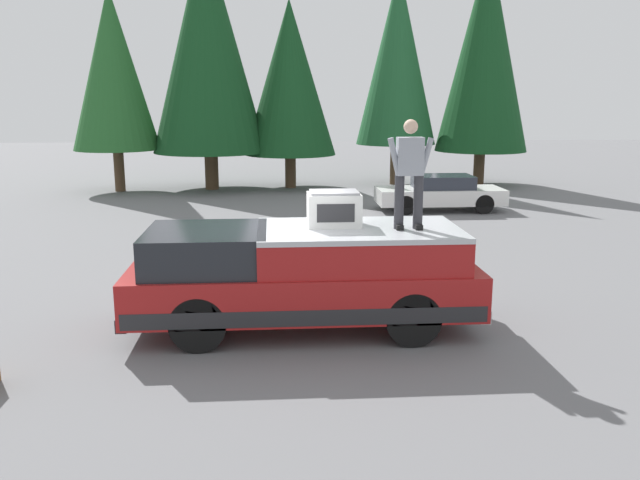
# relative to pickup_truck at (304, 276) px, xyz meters

# --- Properties ---
(ground_plane) EXTENTS (90.00, 90.00, 0.00)m
(ground_plane) POSITION_rel_pickup_truck_xyz_m (0.46, 0.58, -0.87)
(ground_plane) COLOR slate
(pickup_truck) EXTENTS (2.01, 5.54, 1.65)m
(pickup_truck) POSITION_rel_pickup_truck_xyz_m (0.00, 0.00, 0.00)
(pickup_truck) COLOR maroon
(pickup_truck) RESTS_ON ground
(compressor_unit) EXTENTS (0.65, 0.84, 0.56)m
(compressor_unit) POSITION_rel_pickup_truck_xyz_m (0.19, -0.49, 1.05)
(compressor_unit) COLOR white
(compressor_unit) RESTS_ON pickup_truck
(person_on_truck_bed) EXTENTS (0.29, 0.72, 1.69)m
(person_on_truck_bed) POSITION_rel_pickup_truck_xyz_m (-0.13, -1.63, 1.68)
(person_on_truck_bed) COLOR #333338
(person_on_truck_bed) RESTS_ON pickup_truck
(parked_car_white) EXTENTS (1.64, 4.10, 1.16)m
(parked_car_white) POSITION_rel_pickup_truck_xyz_m (10.97, -5.02, -0.29)
(parked_car_white) COLOR white
(parked_car_white) RESTS_ON ground
(conifer_far_left) EXTENTS (3.80, 3.80, 9.68)m
(conifer_far_left) POSITION_rel_pickup_truck_xyz_m (17.32, -8.29, 4.67)
(conifer_far_left) COLOR #4C3826
(conifer_far_left) RESTS_ON ground
(conifer_left) EXTENTS (3.32, 3.32, 8.78)m
(conifer_left) POSITION_rel_pickup_truck_xyz_m (17.67, -4.74, 4.36)
(conifer_left) COLOR #4C3826
(conifer_left) RESTS_ON ground
(conifer_center_left) EXTENTS (3.70, 3.70, 7.44)m
(conifer_center_left) POSITION_rel_pickup_truck_xyz_m (16.97, -0.28, 3.51)
(conifer_center_left) COLOR #4C3826
(conifer_center_left) RESTS_ON ground
(conifer_center_right) EXTENTS (4.50, 4.50, 9.90)m
(conifer_center_right) POSITION_rel_pickup_truck_xyz_m (16.71, 2.91, 4.81)
(conifer_center_right) COLOR #4C3826
(conifer_center_right) RESTS_ON ground
(conifer_right) EXTENTS (3.32, 3.32, 7.75)m
(conifer_right) POSITION_rel_pickup_truck_xyz_m (16.36, 6.50, 3.81)
(conifer_right) COLOR #4C3826
(conifer_right) RESTS_ON ground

